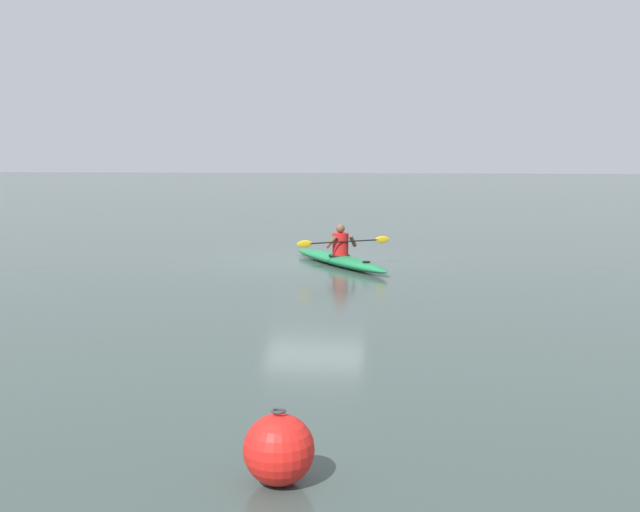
{
  "coord_description": "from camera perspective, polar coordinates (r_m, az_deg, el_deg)",
  "views": [
    {
      "loc": [
        -2.18,
        20.05,
        2.77
      ],
      "look_at": [
        -0.82,
        6.59,
        1.0
      ],
      "focal_mm": 45.38,
      "sensor_mm": 36.0,
      "label": 1
    }
  ],
  "objects": [
    {
      "name": "mooring_buoy_red_near",
      "position": [
        6.92,
        -2.92,
        -13.46
      ],
      "size": [
        0.6,
        0.6,
        0.64
      ],
      "color": "red",
      "rests_on": "ground"
    },
    {
      "name": "kayaker",
      "position": [
        19.47,
        1.48,
        0.97
      ],
      "size": [
        2.13,
        1.37,
        0.75
      ],
      "color": "red",
      "rests_on": "kayak"
    },
    {
      "name": "ground_plane",
      "position": [
        20.35,
        -0.41,
        -0.37
      ],
      "size": [
        160.0,
        160.0,
        0.0
      ],
      "primitive_type": "plane",
      "color": "#384742"
    },
    {
      "name": "kayak",
      "position": [
        19.61,
        1.33,
        -0.28
      ],
      "size": [
        2.88,
        4.09,
        0.26
      ],
      "color": "#19723F",
      "rests_on": "ground"
    }
  ]
}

